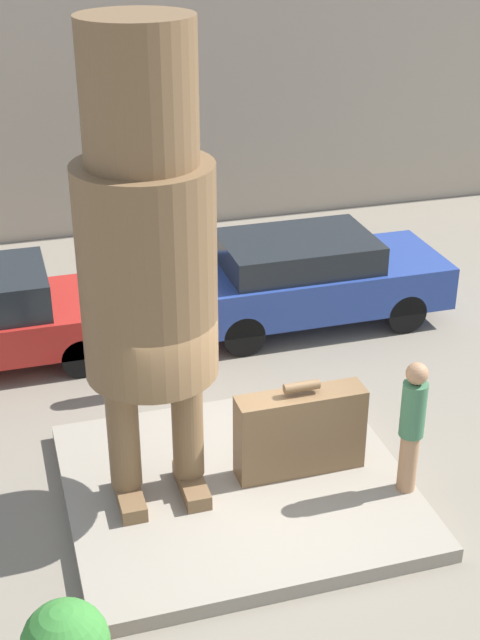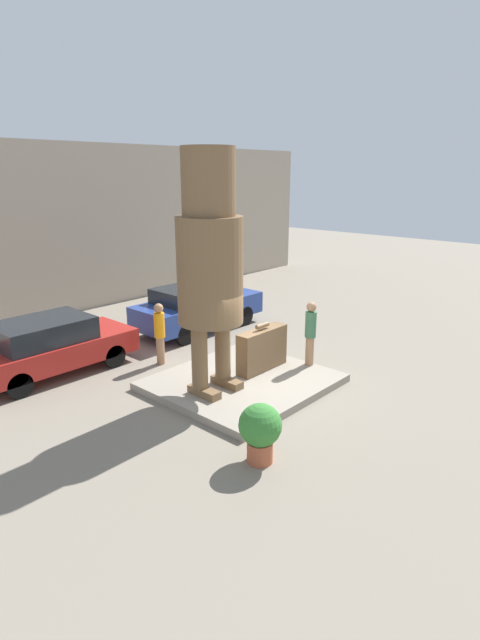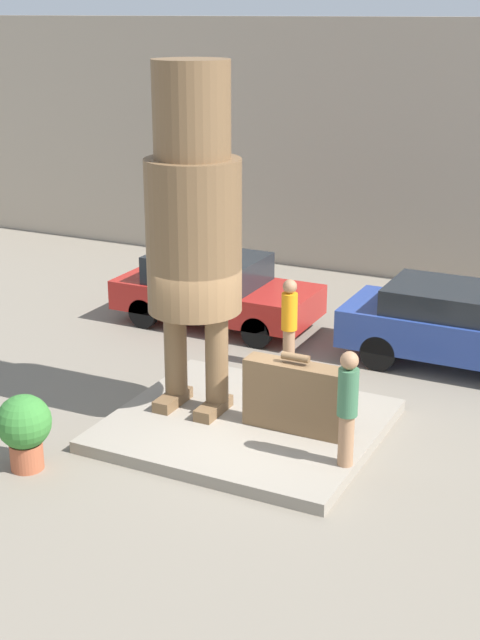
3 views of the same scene
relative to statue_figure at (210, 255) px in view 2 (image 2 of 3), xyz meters
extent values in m
plane|color=gray|center=(0.94, -0.11, -3.34)|extent=(60.00, 60.00, 0.00)
cube|color=gray|center=(0.94, -0.11, -3.24)|extent=(4.03, 3.67, 0.19)
cube|color=tan|center=(0.94, 9.32, -0.29)|extent=(28.00, 0.60, 6.09)
cube|color=brown|center=(-0.37, -0.12, -3.06)|extent=(0.29, 0.83, 0.18)
cube|color=brown|center=(0.37, -0.12, -3.06)|extent=(0.29, 0.83, 0.18)
cylinder|color=brown|center=(-0.37, 0.00, -2.24)|extent=(0.36, 0.36, 1.46)
cylinder|color=brown|center=(0.37, 0.00, -2.24)|extent=(0.36, 0.36, 1.46)
cylinder|color=brown|center=(0.00, 0.00, -0.34)|extent=(1.46, 1.46, 2.34)
cylinder|color=brown|center=(0.00, 0.00, 1.53)|extent=(1.15, 1.15, 1.41)
cube|color=brown|center=(1.73, -0.07, -2.62)|extent=(1.57, 0.39, 1.07)
cylinder|color=brown|center=(1.73, -0.07, -1.98)|extent=(0.43, 0.12, 0.12)
cylinder|color=#A87A56|center=(2.82, -0.79, -2.77)|extent=(0.22, 0.22, 0.76)
cylinder|color=#3D704C|center=(2.82, -0.79, -2.05)|extent=(0.29, 0.29, 0.68)
sphere|color=#A87A56|center=(2.82, -0.79, -1.58)|extent=(0.25, 0.25, 0.25)
cube|color=#B2231E|center=(-1.77, 4.07, -2.72)|extent=(4.18, 1.78, 0.61)
cube|color=#1E2328|center=(-1.98, 4.07, -2.13)|extent=(2.30, 1.60, 0.57)
cylinder|color=black|center=(-0.47, 4.87, -3.03)|extent=(0.62, 0.18, 0.62)
cylinder|color=black|center=(-0.47, 3.27, -3.03)|extent=(0.62, 0.18, 0.62)
cylinder|color=black|center=(-3.06, 3.27, -3.03)|extent=(0.62, 0.18, 0.62)
cube|color=#284293|center=(3.38, 4.03, -2.65)|extent=(4.43, 1.82, 0.71)
cube|color=#1E2328|center=(3.16, 4.03, -2.07)|extent=(2.44, 1.64, 0.46)
cylinder|color=black|center=(4.75, 4.85, -3.01)|extent=(0.66, 0.18, 0.66)
cylinder|color=black|center=(4.75, 3.21, -3.01)|extent=(0.66, 0.18, 0.66)
cylinder|color=black|center=(2.00, 4.85, -3.01)|extent=(0.66, 0.18, 0.66)
cylinder|color=black|center=(2.00, 3.21, -3.01)|extent=(0.66, 0.18, 0.66)
cylinder|color=#AD5638|center=(-1.35, -2.59, -3.14)|extent=(0.47, 0.47, 0.40)
sphere|color=#387F33|center=(-1.35, -2.59, -2.60)|extent=(0.79, 0.79, 0.79)
cylinder|color=#A87A56|center=(0.52, 2.52, -2.95)|extent=(0.22, 0.22, 0.77)
cylinder|color=orange|center=(0.52, 2.52, -2.23)|extent=(0.29, 0.29, 0.68)
sphere|color=#A87A56|center=(0.52, 2.52, -1.76)|extent=(0.26, 0.26, 0.26)
camera|label=1|loc=(-1.48, -8.42, 3.41)|focal=50.00mm
camera|label=2|loc=(-7.49, -7.69, 1.74)|focal=28.00mm
camera|label=3|loc=(6.43, -11.44, 2.89)|focal=50.00mm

